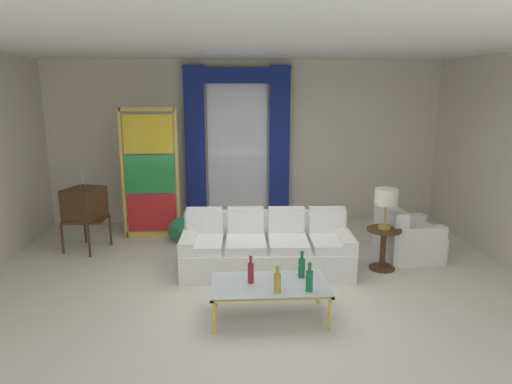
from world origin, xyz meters
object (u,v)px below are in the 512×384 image
peacock_figurine (181,232)px  bottle_amber_squat (309,279)px  armchair_white (405,240)px  bottle_blue_decanter (277,281)px  stained_glass_divider (150,177)px  couch_white_long (266,249)px  coffee_table (270,286)px  bottle_ruby_flask (302,267)px  round_side_table (383,245)px  bottle_crystal_tall (251,272)px  vintage_tv (84,205)px  table_lamp_brass (386,199)px

peacock_figurine → bottle_amber_squat: bearing=-59.8°
bottle_amber_squat → armchair_white: (1.81, 1.95, -0.25)m
bottle_blue_decanter → stained_glass_divider: 3.71m
couch_white_long → coffee_table: size_ratio=1.83×
couch_white_long → stained_glass_divider: stained_glass_divider is taller
bottle_ruby_flask → peacock_figurine: bottle_ruby_flask is taller
bottle_ruby_flask → round_side_table: 1.80m
bottle_amber_squat → armchair_white: size_ratio=0.37×
coffee_table → bottle_blue_decanter: bottle_blue_decanter is taller
couch_white_long → coffee_table: bearing=-93.5°
bottle_crystal_tall → round_side_table: size_ratio=0.54×
bottle_amber_squat → vintage_tv: 4.06m
table_lamp_brass → armchair_white: bearing=40.6°
peacock_figurine → round_side_table: 3.19m
vintage_tv → armchair_white: bearing=-8.0°
peacock_figurine → coffee_table: bearing=-64.6°
bottle_ruby_flask → vintage_tv: size_ratio=0.24×
round_side_table → bottle_ruby_flask: bearing=-139.0°
vintage_tv → coffee_table: bearing=-42.1°
bottle_crystal_tall → coffee_table: bearing=-8.7°
coffee_table → peacock_figurine: bearing=115.4°
bottle_crystal_tall → bottle_amber_squat: (0.61, -0.25, 0.00)m
bottle_amber_squat → peacock_figurine: (-1.61, 2.77, -0.32)m
coffee_table → bottle_crystal_tall: bottle_crystal_tall is taller
coffee_table → bottle_ruby_flask: 0.44m
bottle_crystal_tall → table_lamp_brass: size_ratio=0.56×
stained_glass_divider → bottle_crystal_tall: bearing=-62.7°
bottle_ruby_flask → round_side_table: bottle_ruby_flask is taller
peacock_figurine → round_side_table: bearing=-22.7°
couch_white_long → bottle_amber_squat: size_ratio=7.31×
bottle_blue_decanter → armchair_white: bearing=42.4°
coffee_table → table_lamp_brass: 2.27m
bottle_amber_squat → vintage_tv: (-3.08, 2.64, 0.19)m
coffee_table → bottle_ruby_flask: size_ratio=4.05×
bottle_blue_decanter → vintage_tv: (-2.73, 2.65, 0.20)m
coffee_table → bottle_amber_squat: bearing=-28.9°
round_side_table → stained_glass_divider: bearing=154.3°
armchair_white → peacock_figurine: (-3.42, 0.82, -0.07)m
couch_white_long → vintage_tv: vintage_tv is taller
couch_white_long → coffee_table: 1.41m
bottle_blue_decanter → couch_white_long: bearing=89.0°
bottle_crystal_tall → stained_glass_divider: 3.36m
vintage_tv → stained_glass_divider: (0.94, 0.56, 0.33)m
bottle_blue_decanter → bottle_amber_squat: bearing=1.0°
round_side_table → table_lamp_brass: 0.67m
bottle_ruby_flask → stained_glass_divider: (-2.11, 2.84, 0.52)m
armchair_white → bottle_ruby_flask: bearing=-139.1°
bottle_blue_decanter → bottle_crystal_tall: bearing=136.0°
bottle_ruby_flask → stained_glass_divider: 3.57m
bottle_ruby_flask → table_lamp_brass: 1.85m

